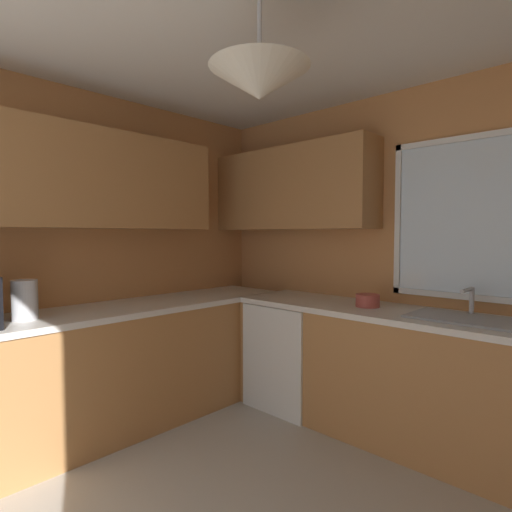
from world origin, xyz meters
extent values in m
cube|color=#C6844C|center=(0.00, 1.71, 1.24)|extent=(3.79, 0.06, 2.48)
cube|color=#C6844C|center=(-1.86, 0.00, 1.24)|extent=(0.06, 3.48, 2.48)
cube|color=silver|center=(0.43, 1.68, 1.52)|extent=(1.08, 0.02, 1.02)
cube|color=white|center=(0.43, 1.67, 2.05)|extent=(1.16, 0.04, 0.04)
cube|color=white|center=(0.43, 1.67, 0.99)|extent=(1.16, 0.04, 0.04)
cube|color=white|center=(-0.14, 1.67, 1.52)|extent=(0.04, 0.04, 1.10)
cube|color=#AD7542|center=(-1.67, -0.20, 1.80)|extent=(0.32, 2.35, 0.70)
cube|color=#AD7542|center=(-1.05, 1.52, 1.80)|extent=(1.57, 0.32, 0.70)
cylinder|color=#B7B7BC|center=(0.00, 0.00, 2.30)|extent=(0.02, 0.02, 0.35)
cone|color=silver|center=(0.00, 0.00, 2.06)|extent=(0.44, 0.44, 0.14)
cube|color=#AD7542|center=(-1.52, 0.00, 0.42)|extent=(0.62, 3.06, 0.85)
cube|color=silver|center=(-1.52, 0.00, 0.87)|extent=(0.65, 3.09, 0.04)
cube|color=#AD7542|center=(0.21, 1.37, 0.42)|extent=(2.85, 0.62, 0.85)
cube|color=silver|center=(0.21, 1.37, 0.87)|extent=(2.88, 0.65, 0.04)
cube|color=white|center=(-0.86, 1.34, 0.42)|extent=(0.60, 0.60, 0.84)
cylinder|color=#B7B7BC|center=(-1.50, -0.49, 1.01)|extent=(0.15, 0.15, 0.24)
cube|color=#9EA0A5|center=(0.43, 1.37, 0.89)|extent=(0.61, 0.40, 0.02)
cylinder|color=#B7B7BC|center=(0.43, 1.53, 0.98)|extent=(0.03, 0.03, 0.18)
cylinder|color=#B7B7BC|center=(0.43, 1.43, 1.06)|extent=(0.02, 0.20, 0.02)
cylinder|color=#B74C42|center=(-0.22, 1.37, 0.93)|extent=(0.17, 0.17, 0.09)
camera|label=1|loc=(1.24, -1.32, 1.41)|focal=29.10mm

